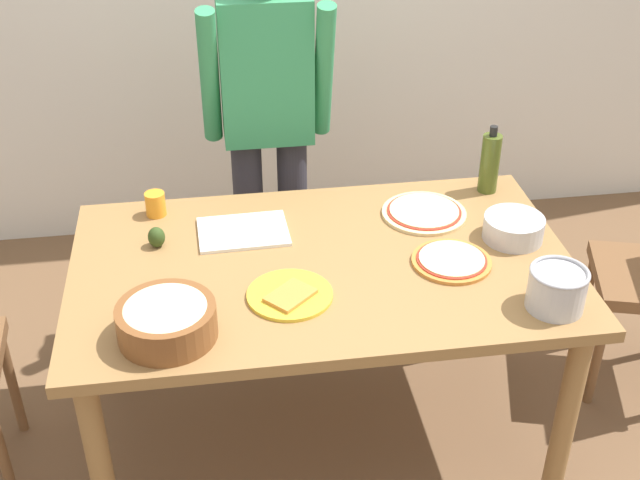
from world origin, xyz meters
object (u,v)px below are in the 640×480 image
popcorn_bowl (166,318)px  steel_pot (557,289)px  pizza_cooked_on_tray (452,261)px  person_cook (268,116)px  plate_with_slice (290,295)px  dining_table (322,285)px  cup_orange (155,204)px  cutting_board_white (243,232)px  pizza_raw_on_board (424,212)px  mixing_bowl_steel (513,228)px  olive_oil_bottle (490,163)px  avocado (156,237)px

popcorn_bowl → steel_pot: 1.12m
pizza_cooked_on_tray → person_cook: bearing=121.4°
plate_with_slice → dining_table: bearing=54.6°
dining_table → cup_orange: (-0.53, 0.38, 0.13)m
popcorn_bowl → cutting_board_white: size_ratio=0.93×
dining_table → pizza_raw_on_board: 0.47m
dining_table → mixing_bowl_steel: (0.65, 0.04, 0.13)m
pizza_raw_on_board → mixing_bowl_steel: mixing_bowl_steel is taller
pizza_raw_on_board → plate_with_slice: size_ratio=1.13×
person_cook → cup_orange: person_cook is taller
cup_orange → cutting_board_white: size_ratio=0.28×
dining_table → person_cook: person_cook is taller
steel_pot → cup_orange: 1.37m
popcorn_bowl → steel_pot: bearing=-1.5°
plate_with_slice → steel_pot: (0.76, -0.16, 0.06)m
pizza_raw_on_board → olive_oil_bottle: bearing=26.9°
person_cook → popcorn_bowl: size_ratio=5.79×
dining_table → avocado: size_ratio=22.86×
person_cook → pizza_raw_on_board: bearing=-46.3°
cup_orange → cutting_board_white: bearing=-29.9°
pizza_raw_on_board → avocado: avocado is taller
olive_oil_bottle → dining_table: bearing=-150.6°
dining_table → cup_orange: cup_orange is taller
olive_oil_bottle → mixing_bowl_steel: bearing=-93.5°
pizza_cooked_on_tray → mixing_bowl_steel: 0.27m
popcorn_bowl → avocado: size_ratio=4.00×
dining_table → person_cook: size_ratio=0.99×
plate_with_slice → popcorn_bowl: bearing=-159.8°
popcorn_bowl → mixing_bowl_steel: 1.19m
person_cook → steel_pot: (0.74, -1.09, -0.11)m
cup_orange → cutting_board_white: (0.29, -0.17, -0.04)m
mixing_bowl_steel → cutting_board_white: 0.90m
mixing_bowl_steel → olive_oil_bottle: 0.34m
plate_with_slice → cup_orange: (-0.41, 0.55, 0.03)m
person_cook → avocado: (-0.42, -0.59, -0.14)m
avocado → plate_with_slice: bearing=-40.9°
pizza_cooked_on_tray → olive_oil_bottle: size_ratio=1.00×
dining_table → pizza_cooked_on_tray: (0.41, -0.07, 0.10)m
pizza_raw_on_board → cutting_board_white: (-0.63, -0.03, -0.00)m
cup_orange → popcorn_bowl: bearing=-86.2°
pizza_raw_on_board → dining_table: bearing=-148.9°
olive_oil_bottle → cup_orange: olive_oil_bottle is taller
mixing_bowl_steel → olive_oil_bottle: size_ratio=0.78×
dining_table → steel_pot: steel_pot is taller
mixing_bowl_steel → popcorn_bowl: bearing=-162.7°
person_cook → cutting_board_white: bearing=-104.4°
person_cook → olive_oil_bottle: bearing=-26.4°
mixing_bowl_steel → cutting_board_white: size_ratio=0.67×
dining_table → olive_oil_bottle: bearing=29.4°
cutting_board_white → avocado: (-0.28, -0.04, 0.03)m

